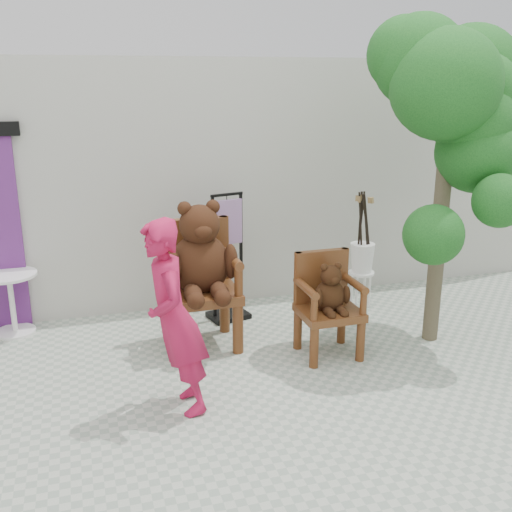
{
  "coord_description": "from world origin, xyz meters",
  "views": [
    {
      "loc": [
        -1.77,
        -4.41,
        2.78
      ],
      "look_at": [
        -0.01,
        1.42,
        0.95
      ],
      "focal_mm": 42.0,
      "sensor_mm": 36.0,
      "label": 1
    }
  ],
  "objects_px": {
    "person": "(175,319)",
    "chair_big": "(200,265)",
    "stool_bucket": "(362,257)",
    "tree": "(454,98)",
    "display_stand": "(228,271)",
    "cafe_table": "(11,296)",
    "chair_small": "(328,297)"
  },
  "relations": [
    {
      "from": "chair_big",
      "to": "stool_bucket",
      "type": "xyz_separation_m",
      "value": [
        2.14,
        0.53,
        -0.26
      ]
    },
    {
      "from": "display_stand",
      "to": "stool_bucket",
      "type": "height_order",
      "value": "display_stand"
    },
    {
      "from": "chair_small",
      "to": "display_stand",
      "type": "height_order",
      "value": "display_stand"
    },
    {
      "from": "stool_bucket",
      "to": "tree",
      "type": "distance_m",
      "value": 2.25
    },
    {
      "from": "person",
      "to": "stool_bucket",
      "type": "distance_m",
      "value": 3.16
    },
    {
      "from": "chair_small",
      "to": "tree",
      "type": "distance_m",
      "value": 2.35
    },
    {
      "from": "person",
      "to": "cafe_table",
      "type": "xyz_separation_m",
      "value": [
        -1.48,
        2.15,
        -0.41
      ]
    },
    {
      "from": "chair_big",
      "to": "cafe_table",
      "type": "xyz_separation_m",
      "value": [
        -1.96,
        0.9,
        -0.46
      ]
    },
    {
      "from": "person",
      "to": "chair_small",
      "type": "bearing_deg",
      "value": 109.96
    },
    {
      "from": "chair_small",
      "to": "chair_big",
      "type": "bearing_deg",
      "value": 154.46
    },
    {
      "from": "display_stand",
      "to": "tree",
      "type": "relative_size",
      "value": 0.45
    },
    {
      "from": "chair_big",
      "to": "tree",
      "type": "height_order",
      "value": "tree"
    },
    {
      "from": "stool_bucket",
      "to": "chair_small",
      "type": "bearing_deg",
      "value": -130.33
    },
    {
      "from": "chair_small",
      "to": "person",
      "type": "xyz_separation_m",
      "value": [
        -1.68,
        -0.67,
        0.23
      ]
    },
    {
      "from": "stool_bucket",
      "to": "tree",
      "type": "height_order",
      "value": "tree"
    },
    {
      "from": "chair_small",
      "to": "person",
      "type": "distance_m",
      "value": 1.82
    },
    {
      "from": "cafe_table",
      "to": "display_stand",
      "type": "xyz_separation_m",
      "value": [
        2.42,
        -0.27,
        0.14
      ]
    },
    {
      "from": "person",
      "to": "display_stand",
      "type": "relative_size",
      "value": 1.12
    },
    {
      "from": "chair_big",
      "to": "stool_bucket",
      "type": "bearing_deg",
      "value": 13.82
    },
    {
      "from": "cafe_table",
      "to": "tree",
      "type": "height_order",
      "value": "tree"
    },
    {
      "from": "chair_big",
      "to": "person",
      "type": "distance_m",
      "value": 1.33
    },
    {
      "from": "tree",
      "to": "cafe_table",
      "type": "bearing_deg",
      "value": 161.87
    },
    {
      "from": "chair_small",
      "to": "stool_bucket",
      "type": "distance_m",
      "value": 1.44
    },
    {
      "from": "stool_bucket",
      "to": "tree",
      "type": "xyz_separation_m",
      "value": [
        0.36,
        -1.08,
        1.94
      ]
    },
    {
      "from": "cafe_table",
      "to": "display_stand",
      "type": "relative_size",
      "value": 0.47
    },
    {
      "from": "stool_bucket",
      "to": "cafe_table",
      "type": "bearing_deg",
      "value": 174.72
    },
    {
      "from": "chair_small",
      "to": "tree",
      "type": "height_order",
      "value": "tree"
    },
    {
      "from": "cafe_table",
      "to": "stool_bucket",
      "type": "xyz_separation_m",
      "value": [
        4.1,
        -0.38,
        0.2
      ]
    },
    {
      "from": "tree",
      "to": "person",
      "type": "bearing_deg",
      "value": -166.98
    },
    {
      "from": "stool_bucket",
      "to": "tree",
      "type": "bearing_deg",
      "value": -71.76
    },
    {
      "from": "person",
      "to": "display_stand",
      "type": "height_order",
      "value": "person"
    },
    {
      "from": "person",
      "to": "chair_big",
      "type": "bearing_deg",
      "value": 157.32
    }
  ]
}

